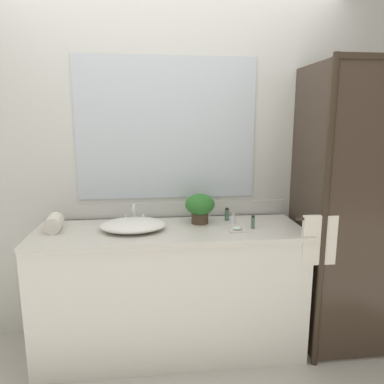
{
  "coord_description": "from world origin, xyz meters",
  "views": [
    {
      "loc": [
        -0.11,
        -2.35,
        1.62
      ],
      "look_at": [
        0.15,
        0.0,
        1.15
      ],
      "focal_mm": 33.98,
      "sensor_mm": 36.0,
      "label": 1
    }
  ],
  "objects": [
    {
      "name": "rolled_towel_near_edge",
      "position": [
        -0.76,
        0.04,
        0.95
      ],
      "size": [
        0.13,
        0.19,
        0.11
      ],
      "primitive_type": "cylinder",
      "rotation": [
        1.57,
        0.0,
        0.11
      ],
      "color": "silver",
      "rests_on": "vanity_cabinet"
    },
    {
      "name": "amenity_bottle_lotion",
      "position": [
        0.45,
        0.07,
        0.94
      ],
      "size": [
        0.03,
        0.03,
        0.08
      ],
      "color": "silver",
      "rests_on": "vanity_cabinet"
    },
    {
      "name": "potted_plant",
      "position": [
        0.22,
        0.11,
        1.02
      ],
      "size": [
        0.21,
        0.21,
        0.21
      ],
      "color": "#473828",
      "rests_on": "vanity_cabinet"
    },
    {
      "name": "ground_plane",
      "position": [
        0.0,
        0.0,
        0.0
      ],
      "size": [
        8.0,
        8.0,
        0.0
      ],
      "primitive_type": "plane",
      "color": "#B7B2A8"
    },
    {
      "name": "faucet",
      "position": [
        -0.24,
        0.16,
        0.95
      ],
      "size": [
        0.17,
        0.16,
        0.14
      ],
      "color": "silver",
      "rests_on": "vanity_cabinet"
    },
    {
      "name": "shower_enclosure",
      "position": [
        1.28,
        -0.19,
        1.02
      ],
      "size": [
        1.2,
        0.59,
        2.0
      ],
      "color": "#2D2319",
      "rests_on": "ground_plane"
    },
    {
      "name": "wall_back_with_mirror",
      "position": [
        0.0,
        0.34,
        1.31
      ],
      "size": [
        4.4,
        0.06,
        2.6
      ],
      "color": "silver",
      "rests_on": "ground_plane"
    },
    {
      "name": "sink_basin",
      "position": [
        -0.24,
        -0.0,
        0.94
      ],
      "size": [
        0.44,
        0.34,
        0.07
      ],
      "primitive_type": "ellipsoid",
      "color": "white",
      "rests_on": "vanity_cabinet"
    },
    {
      "name": "vanity_cabinet",
      "position": [
        0.0,
        0.01,
        0.45
      ],
      "size": [
        1.8,
        0.58,
        0.9
      ],
      "color": "silver",
      "rests_on": "ground_plane"
    },
    {
      "name": "soap_dish",
      "position": [
        0.44,
        -0.11,
        0.91
      ],
      "size": [
        0.1,
        0.07,
        0.04
      ],
      "color": "silver",
      "rests_on": "vanity_cabinet"
    },
    {
      "name": "amenity_bottle_shampoo",
      "position": [
        0.56,
        -0.05,
        0.94
      ],
      "size": [
        0.03,
        0.03,
        0.09
      ],
      "color": "#4C7056",
      "rests_on": "vanity_cabinet"
    },
    {
      "name": "amenity_bottle_body_wash",
      "position": [
        0.42,
        0.17,
        0.94
      ],
      "size": [
        0.03,
        0.03,
        0.09
      ],
      "color": "#4C7056",
      "rests_on": "vanity_cabinet"
    }
  ]
}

